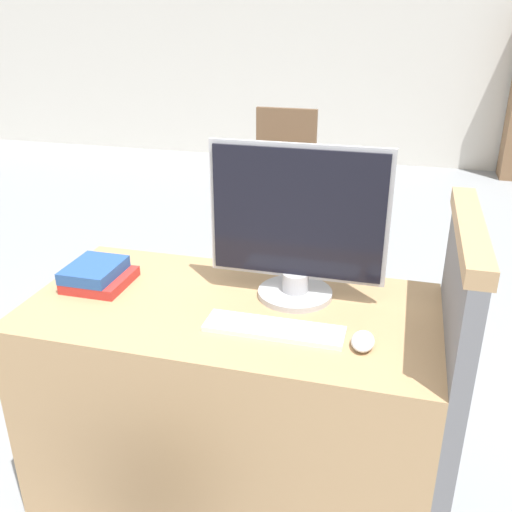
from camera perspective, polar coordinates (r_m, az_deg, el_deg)
The scene contains 8 objects.
wall_back at distance 6.54m, azimuth 11.35°, elevation 21.19°, with size 12.00×0.06×2.80m.
desk at distance 2.06m, azimuth -2.36°, elevation -14.11°, with size 1.32×0.68×0.75m.
carrel_divider at distance 1.88m, azimuth 18.35°, elevation -12.45°, with size 0.07×0.65×1.11m.
monitor at distance 1.81m, azimuth 4.14°, elevation 3.01°, with size 0.57×0.25×0.51m.
keyboard at distance 1.71m, azimuth 1.82°, elevation -7.30°, with size 0.42×0.11×0.02m.
mouse at distance 1.66m, azimuth 10.64°, elevation -8.36°, with size 0.07×0.11×0.03m.
book_stack at distance 2.05m, azimuth -15.59°, elevation -1.84°, with size 0.20×0.21×0.08m.
far_chair at distance 4.15m, azimuth 2.64°, elevation 8.14°, with size 0.44×0.44×0.98m.
Camera 1 is at (0.50, -1.21, 1.63)m, focal length 40.00 mm.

